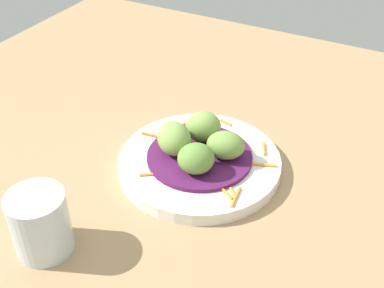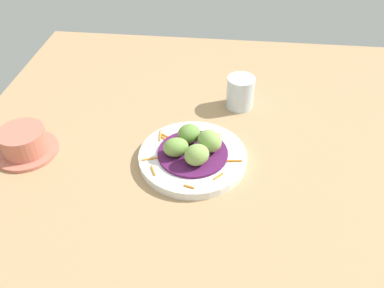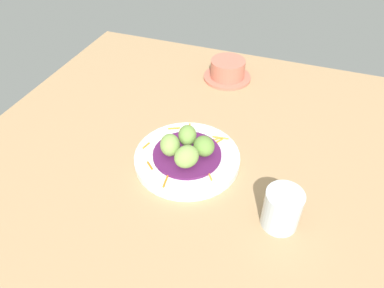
% 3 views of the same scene
% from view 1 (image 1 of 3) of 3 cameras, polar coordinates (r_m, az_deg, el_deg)
% --- Properties ---
extents(table_surface, '(1.10, 1.10, 0.02)m').
position_cam_1_polar(table_surface, '(0.69, -1.94, -4.86)').
color(table_surface, tan).
rests_on(table_surface, ground).
extents(main_plate, '(0.23, 0.23, 0.02)m').
position_cam_1_polar(main_plate, '(0.70, 0.88, -2.23)').
color(main_plate, white).
rests_on(main_plate, table_surface).
extents(cabbage_bed, '(0.15, 0.15, 0.01)m').
position_cam_1_polar(cabbage_bed, '(0.69, 0.89, -1.43)').
color(cabbage_bed, '#51194C').
rests_on(cabbage_bed, main_plate).
extents(carrot_garnish, '(0.21, 0.18, 0.00)m').
position_cam_1_polar(carrot_garnish, '(0.69, 2.86, -1.83)').
color(carrot_garnish, orange).
rests_on(carrot_garnish, main_plate).
extents(guac_scoop_left, '(0.06, 0.05, 0.04)m').
position_cam_1_polar(guac_scoop_left, '(0.68, 3.94, -0.15)').
color(guac_scoop_left, '#759E47').
rests_on(guac_scoop_left, cabbage_bed).
extents(guac_scoop_center, '(0.06, 0.06, 0.05)m').
position_cam_1_polar(guac_scoop_center, '(0.71, 1.32, 2.03)').
color(guac_scoop_center, '#84A851').
rests_on(guac_scoop_center, cabbage_bed).
extents(guac_scoop_right, '(0.07, 0.07, 0.05)m').
position_cam_1_polar(guac_scoop_right, '(0.68, -2.09, 0.64)').
color(guac_scoop_right, '#84A851').
rests_on(guac_scoop_right, cabbage_bed).
extents(guac_scoop_back, '(0.07, 0.06, 0.04)m').
position_cam_1_polar(guac_scoop_back, '(0.65, 0.47, -1.70)').
color(guac_scoop_back, olive).
rests_on(guac_scoop_back, cabbage_bed).
extents(water_glass, '(0.07, 0.07, 0.08)m').
position_cam_1_polar(water_glass, '(0.60, -17.25, -8.78)').
color(water_glass, silver).
rests_on(water_glass, table_surface).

